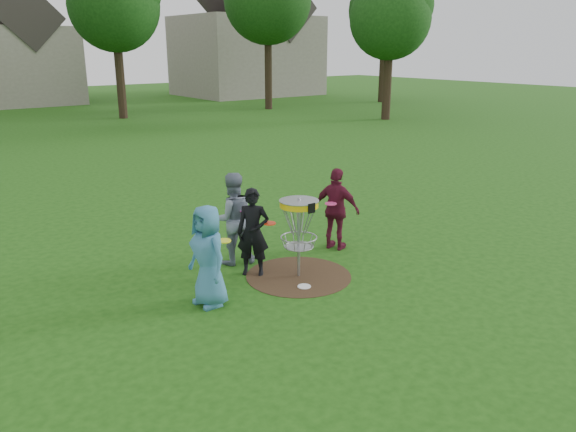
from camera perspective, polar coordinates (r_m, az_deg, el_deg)
ground at (r=9.65m, az=1.09°, el=-6.11°), size 100.00×100.00×0.00m
dirt_patch at (r=9.64m, az=1.09°, el=-6.09°), size 1.80×1.80×0.01m
player_blue at (r=8.43m, az=-8.12°, el=-4.04°), size 0.55×0.80×1.56m
player_black at (r=9.48m, az=-3.57°, el=-1.67°), size 0.65×0.64×1.51m
player_grey at (r=10.00m, az=-5.67°, el=-0.26°), size 0.95×0.83×1.67m
player_maroon at (r=10.71m, az=4.96°, el=0.69°), size 0.72×1.01×1.58m
disc_on_grass at (r=9.22m, az=1.66°, el=-7.18°), size 0.22×0.22×0.02m
disc_golf_basket at (r=9.30m, az=1.12°, el=-0.31°), size 0.66×0.67×1.38m
held_discs at (r=9.50m, az=-1.86°, el=-0.25°), size 2.85×1.20×0.11m
house_row at (r=41.33m, az=-23.82°, el=16.04°), size 44.50×10.65×11.62m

